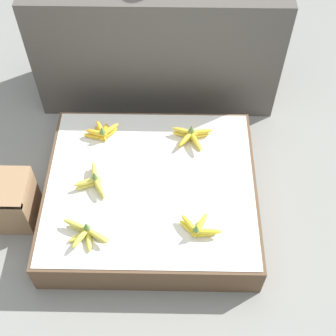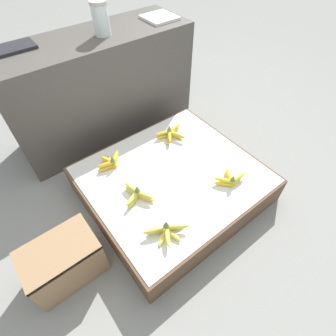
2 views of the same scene
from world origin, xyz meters
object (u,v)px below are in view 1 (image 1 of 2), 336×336
at_px(banana_bunch_front_left, 86,233).
at_px(banana_bunch_front_midleft, 198,228).
at_px(banana_bunch_back_left, 102,132).
at_px(banana_bunch_back_midleft, 191,136).
at_px(banana_bunch_middle_left, 94,181).

relative_size(banana_bunch_front_left, banana_bunch_front_midleft, 1.12).
distance_m(banana_bunch_front_left, banana_bunch_back_left, 0.59).
xyz_separation_m(banana_bunch_back_left, banana_bunch_back_midleft, (0.47, -0.02, 0.00)).
relative_size(banana_bunch_front_midleft, banana_bunch_back_midleft, 0.91).
xyz_separation_m(banana_bunch_middle_left, banana_bunch_back_midleft, (0.47, 0.29, -0.00)).
bearing_deg(banana_bunch_back_midleft, banana_bunch_back_left, 177.68).
xyz_separation_m(banana_bunch_front_midleft, banana_bunch_back_left, (-0.49, 0.56, -0.00)).
xyz_separation_m(banana_bunch_middle_left, banana_bunch_back_left, (0.01, 0.31, -0.00)).
relative_size(banana_bunch_front_left, banana_bunch_middle_left, 1.08).
height_order(banana_bunch_front_left, banana_bunch_back_midleft, same).
relative_size(banana_bunch_back_left, banana_bunch_back_midleft, 0.87).
bearing_deg(banana_bunch_back_left, banana_bunch_front_midleft, -48.84).
height_order(banana_bunch_front_midleft, banana_bunch_back_midleft, banana_bunch_back_midleft).
xyz_separation_m(banana_bunch_front_left, banana_bunch_back_left, (0.01, 0.59, 0.00)).
bearing_deg(banana_bunch_front_left, banana_bunch_back_left, 88.71).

